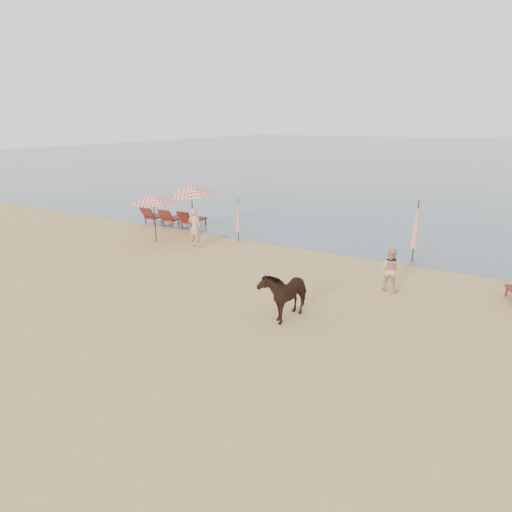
{
  "coord_description": "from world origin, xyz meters",
  "views": [
    {
      "loc": [
        7.05,
        -7.39,
        5.65
      ],
      "look_at": [
        0.0,
        5.0,
        1.1
      ],
      "focal_mm": 30.0,
      "sensor_mm": 36.0,
      "label": 1
    }
  ],
  "objects_px": {
    "lounger_cluster_left": "(173,217)",
    "beachgoer_right_a": "(390,269)",
    "umbrella_closed_right": "(416,225)",
    "beachgoer_left": "(195,228)",
    "umbrella_closed_left": "(238,216)",
    "cow": "(285,293)",
    "umbrella_open_left_a": "(153,198)",
    "umbrella_open_left_b": "(191,189)"
  },
  "relations": [
    {
      "from": "umbrella_closed_right",
      "to": "beachgoer_right_a",
      "type": "bearing_deg",
      "value": -92.33
    },
    {
      "from": "umbrella_open_left_a",
      "to": "beachgoer_right_a",
      "type": "relative_size",
      "value": 1.55
    },
    {
      "from": "umbrella_open_left_a",
      "to": "cow",
      "type": "height_order",
      "value": "umbrella_open_left_a"
    },
    {
      "from": "lounger_cluster_left",
      "to": "umbrella_closed_right",
      "type": "distance_m",
      "value": 12.91
    },
    {
      "from": "cow",
      "to": "beachgoer_right_a",
      "type": "bearing_deg",
      "value": 65.64
    },
    {
      "from": "umbrella_closed_left",
      "to": "umbrella_closed_right",
      "type": "bearing_deg",
      "value": 6.57
    },
    {
      "from": "lounger_cluster_left",
      "to": "umbrella_open_left_b",
      "type": "relative_size",
      "value": 1.22
    },
    {
      "from": "umbrella_closed_left",
      "to": "beachgoer_right_a",
      "type": "bearing_deg",
      "value": -18.69
    },
    {
      "from": "lounger_cluster_left",
      "to": "beachgoer_right_a",
      "type": "distance_m",
      "value": 13.24
    },
    {
      "from": "umbrella_open_left_a",
      "to": "umbrella_open_left_b",
      "type": "distance_m",
      "value": 2.1
    },
    {
      "from": "umbrella_open_left_a",
      "to": "beachgoer_left",
      "type": "relative_size",
      "value": 1.3
    },
    {
      "from": "umbrella_open_left_b",
      "to": "umbrella_closed_left",
      "type": "relative_size",
      "value": 1.29
    },
    {
      "from": "lounger_cluster_left",
      "to": "beachgoer_left",
      "type": "distance_m",
      "value": 4.51
    },
    {
      "from": "umbrella_closed_left",
      "to": "umbrella_closed_right",
      "type": "xyz_separation_m",
      "value": [
        7.9,
        0.91,
        0.29
      ]
    },
    {
      "from": "umbrella_open_left_a",
      "to": "cow",
      "type": "xyz_separation_m",
      "value": [
        8.98,
        -4.29,
        -1.37
      ]
    },
    {
      "from": "umbrella_closed_left",
      "to": "cow",
      "type": "bearing_deg",
      "value": -48.61
    },
    {
      "from": "lounger_cluster_left",
      "to": "umbrella_closed_right",
      "type": "bearing_deg",
      "value": -4.3
    },
    {
      "from": "umbrella_open_left_a",
      "to": "cow",
      "type": "relative_size",
      "value": 1.32
    },
    {
      "from": "umbrella_closed_left",
      "to": "cow",
      "type": "xyz_separation_m",
      "value": [
        5.52,
        -6.26,
        -0.55
      ]
    },
    {
      "from": "umbrella_closed_left",
      "to": "beachgoer_left",
      "type": "relative_size",
      "value": 1.17
    },
    {
      "from": "lounger_cluster_left",
      "to": "umbrella_closed_left",
      "type": "distance_m",
      "value": 5.13
    },
    {
      "from": "beachgoer_left",
      "to": "umbrella_closed_left",
      "type": "bearing_deg",
      "value": -135.81
    },
    {
      "from": "lounger_cluster_left",
      "to": "umbrella_open_left_a",
      "type": "xyz_separation_m",
      "value": [
        1.5,
        -3.01,
        1.64
      ]
    },
    {
      "from": "beachgoer_right_a",
      "to": "umbrella_open_left_a",
      "type": "bearing_deg",
      "value": 1.6
    },
    {
      "from": "umbrella_closed_left",
      "to": "beachgoer_right_a",
      "type": "relative_size",
      "value": 1.39
    },
    {
      "from": "beachgoer_left",
      "to": "umbrella_closed_right",
      "type": "bearing_deg",
      "value": -170.86
    },
    {
      "from": "umbrella_closed_left",
      "to": "beachgoer_right_a",
      "type": "height_order",
      "value": "umbrella_closed_left"
    },
    {
      "from": "beachgoer_left",
      "to": "beachgoer_right_a",
      "type": "xyz_separation_m",
      "value": [
        9.11,
        -0.99,
        -0.15
      ]
    },
    {
      "from": "umbrella_closed_right",
      "to": "beachgoer_right_a",
      "type": "height_order",
      "value": "umbrella_closed_right"
    },
    {
      "from": "umbrella_open_left_b",
      "to": "cow",
      "type": "xyz_separation_m",
      "value": [
        8.22,
        -6.23,
        -1.61
      ]
    },
    {
      "from": "umbrella_open_left_b",
      "to": "beachgoer_left",
      "type": "bearing_deg",
      "value": -56.31
    },
    {
      "from": "cow",
      "to": "beachgoer_right_a",
      "type": "xyz_separation_m",
      "value": [
        2.24,
        3.64,
        0.01
      ]
    },
    {
      "from": "beachgoer_right_a",
      "to": "umbrella_closed_right",
      "type": "bearing_deg",
      "value": -87.41
    },
    {
      "from": "umbrella_open_left_b",
      "to": "umbrella_closed_left",
      "type": "xyz_separation_m",
      "value": [
        2.71,
        0.03,
        -1.06
      ]
    },
    {
      "from": "umbrella_closed_left",
      "to": "beachgoer_right_a",
      "type": "distance_m",
      "value": 8.21
    },
    {
      "from": "umbrella_open_left_a",
      "to": "beachgoer_right_a",
      "type": "height_order",
      "value": "umbrella_open_left_a"
    },
    {
      "from": "lounger_cluster_left",
      "to": "umbrella_open_left_a",
      "type": "height_order",
      "value": "umbrella_open_left_a"
    },
    {
      "from": "beachgoer_left",
      "to": "cow",
      "type": "bearing_deg",
      "value": 139.79
    },
    {
      "from": "umbrella_open_left_a",
      "to": "umbrella_closed_left",
      "type": "bearing_deg",
      "value": 49.74
    },
    {
      "from": "cow",
      "to": "lounger_cluster_left",
      "type": "bearing_deg",
      "value": 152.44
    },
    {
      "from": "umbrella_open_left_b",
      "to": "beachgoer_right_a",
      "type": "distance_m",
      "value": 10.9
    },
    {
      "from": "cow",
      "to": "beachgoer_right_a",
      "type": "distance_m",
      "value": 4.27
    }
  ]
}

